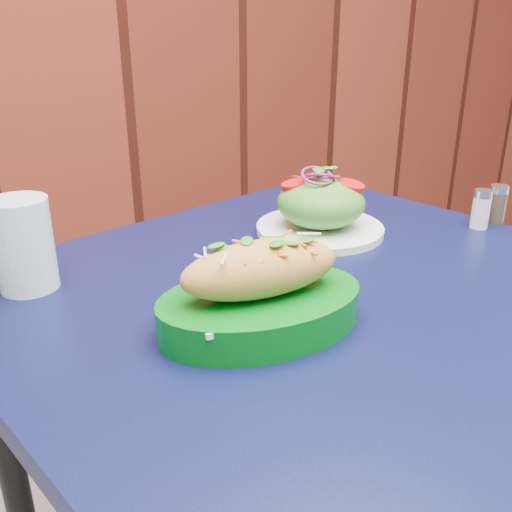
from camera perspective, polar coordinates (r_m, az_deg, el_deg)
cafe_table at (r=0.76m, az=8.15°, el=-9.62°), size 0.89×0.89×0.75m
banh_mi_basket at (r=0.62m, az=0.47°, el=-3.76°), size 0.26×0.20×0.11m
salad_plate at (r=0.90m, az=6.47°, el=4.76°), size 0.20×0.20×0.10m
water_glass at (r=0.75m, az=-22.21°, el=1.06°), size 0.07×0.07×0.12m
salt_shaker at (r=0.99m, az=21.58°, el=4.39°), size 0.03×0.03×0.06m
pepper_shaker at (r=1.02m, az=22.98°, el=4.80°), size 0.03×0.03×0.06m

